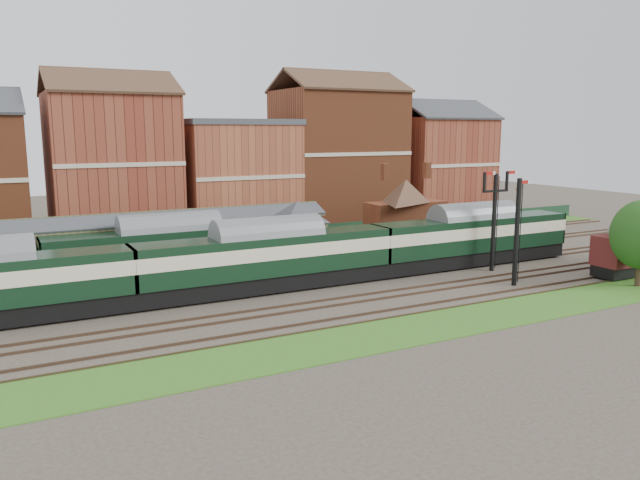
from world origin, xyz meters
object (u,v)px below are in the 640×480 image
signal_box (298,237)px  platform_railcar (170,249)px  semaphore_bracket (495,215)px  dmu_train (268,256)px  goods_van_a (628,251)px

signal_box → platform_railcar: (-9.25, 3.25, -0.71)m
platform_railcar → semaphore_bracket: bearing=-20.3°
signal_box → dmu_train: 5.14m
dmu_train → platform_railcar: size_ratio=3.09×
semaphore_bracket → platform_railcar: (-24.29, 9.00, -2.15)m
platform_railcar → goods_van_a: platform_railcar is taller
dmu_train → goods_van_a: dmu_train is taller
dmu_train → semaphore_bracket: bearing=-7.5°
signal_box → semaphore_bracket: 16.16m
goods_van_a → semaphore_bracket: bearing=140.8°
semaphore_bracket → dmu_train: 19.24m
signal_box → platform_railcar: bearing=160.6°
signal_box → platform_railcar: signal_box is taller
semaphore_bracket → platform_railcar: size_ratio=0.44×
signal_box → platform_railcar: 9.83m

